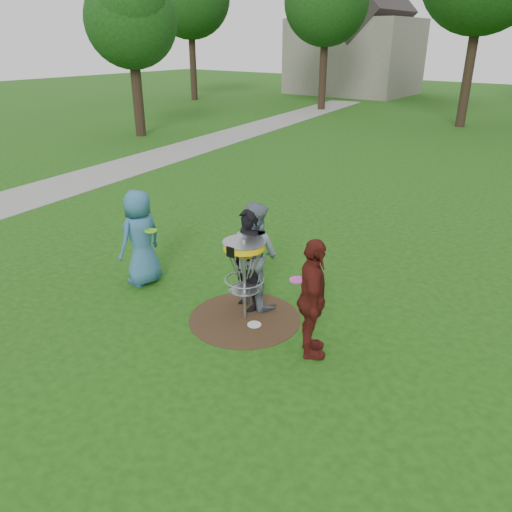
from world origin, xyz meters
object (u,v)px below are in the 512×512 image
Objects in this scene: player_black at (248,260)px; player_grey at (255,254)px; disc_golf_basket at (244,261)px; player_maroon at (312,299)px; player_blue at (141,238)px.

player_grey reaches higher than player_black.
player_black is 0.42m from disc_golf_basket.
disc_golf_basket is (0.19, -0.34, 0.16)m from player_black.
player_black is at bearing 100.34° from player_grey.
player_black is 0.20m from player_grey.
player_maroon reaches higher than disc_golf_basket.
player_blue reaches higher than player_black.
player_maroon is 1.28× the size of disc_golf_basket.
player_black is at bearing 36.32° from player_maroon.
player_maroon is (1.53, -0.53, 0.02)m from player_black.
player_grey is at bearing 30.31° from player_maroon.
player_grey is 1.70m from player_maroon.
player_blue is at bearing 53.76° from player_maroon.
player_grey is 1.02× the size of player_maroon.
player_blue is 0.98× the size of player_grey.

